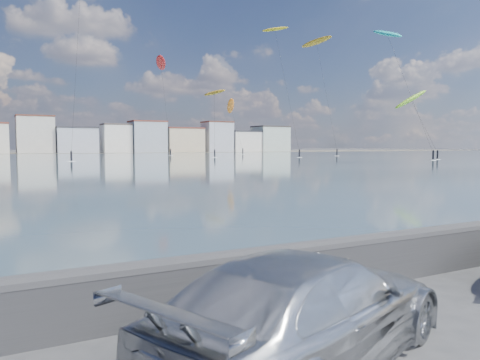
# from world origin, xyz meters

# --- Properties ---
(bay_water) EXTENTS (500.00, 177.00, 0.00)m
(bay_water) POSITION_xyz_m (0.00, 91.50, 0.01)
(bay_water) COLOR #2D474E
(bay_water) RESTS_ON ground
(far_shore_strip) EXTENTS (500.00, 60.00, 0.00)m
(far_shore_strip) POSITION_xyz_m (0.00, 200.00, 0.01)
(far_shore_strip) COLOR #4C473D
(far_shore_strip) RESTS_ON ground
(seawall) EXTENTS (400.00, 0.36, 1.08)m
(seawall) POSITION_xyz_m (0.00, 2.70, 0.58)
(seawall) COLOR #28282B
(seawall) RESTS_ON ground
(far_buildings) EXTENTS (240.79, 13.26, 14.60)m
(far_buildings) POSITION_xyz_m (1.31, 186.00, 6.03)
(far_buildings) COLOR silver
(far_buildings) RESTS_ON ground
(car_silver) EXTENTS (5.68, 3.99, 1.53)m
(car_silver) POSITION_xyz_m (0.06, 0.35, 0.76)
(car_silver) COLOR #B0B3B6
(car_silver) RESTS_ON ground
(kitesurfer_2) EXTENTS (6.63, 13.81, 17.58)m
(kitesurfer_2) POSITION_xyz_m (48.12, 107.12, 16.44)
(kitesurfer_2) COLOR #BF8C19
(kitesurfer_2) RESTS_ON ground
(kitesurfer_5) EXTENTS (6.09, 12.90, 19.30)m
(kitesurfer_5) POSITION_xyz_m (68.55, 138.02, 16.07)
(kitesurfer_5) COLOR orange
(kitesurfer_5) RESTS_ON ground
(kitesurfer_6) EXTENTS (9.62, 8.13, 15.77)m
(kitesurfer_6) POSITION_xyz_m (76.96, 68.22, 12.72)
(kitesurfer_6) COLOR #8CD826
(kitesurfer_6) RESTS_ON ground
(kitesurfer_7) EXTENTS (5.35, 16.50, 33.75)m
(kitesurfer_7) POSITION_xyz_m (62.29, 100.09, 32.34)
(kitesurfer_7) COLOR yellow
(kitesurfer_7) RESTS_ON ground
(kitesurfer_14) EXTENTS (7.79, 21.12, 35.93)m
(kitesurfer_14) POSITION_xyz_m (84.78, 112.25, 34.10)
(kitesurfer_14) COLOR #BF8C19
(kitesurfer_14) RESTS_ON ground
(kitesurfer_17) EXTENTS (4.06, 19.62, 29.74)m
(kitesurfer_17) POSITION_xyz_m (74.91, 73.44, 27.36)
(kitesurfer_17) COLOR #19BFBF
(kitesurfer_17) RESTS_ON ground
(kitesurfer_18) EXTENTS (6.38, 17.51, 30.20)m
(kitesurfer_18) POSITION_xyz_m (42.60, 133.54, 27.69)
(kitesurfer_18) COLOR red
(kitesurfer_18) RESTS_ON ground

